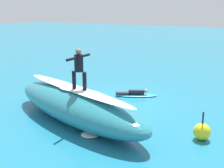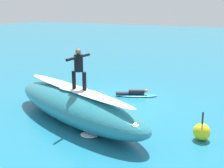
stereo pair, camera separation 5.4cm
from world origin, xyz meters
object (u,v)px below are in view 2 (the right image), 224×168
object	(u,v)px
surfer_riding	(79,66)
surfer_paddling	(134,92)
surfboard_riding	(79,91)
surfboard_paddling	(136,95)
buoy_marker	(202,132)

from	to	relation	value
surfer_riding	surfer_paddling	bearing A→B (deg)	-95.20
surfboard_riding	surfboard_paddling	world-z (taller)	surfboard_riding
surfboard_riding	surfboard_paddling	distance (m)	4.59
surfboard_paddling	surfer_paddling	distance (m)	0.21
surfer_riding	buoy_marker	size ratio (longest dim) A/B	1.56
surfboard_riding	buoy_marker	size ratio (longest dim) A/B	1.82
surfer_paddling	buoy_marker	world-z (taller)	buoy_marker
surfer_riding	buoy_marker	distance (m)	4.94
surfboard_riding	surfboard_paddling	bearing A→B (deg)	-96.57
surfboard_paddling	surfer_paddling	size ratio (longest dim) A/B	1.38
surfboard_riding	surfer_paddling	xyz separation A→B (m)	(-0.24, -4.34, -1.10)
surfer_riding	surfboard_paddling	xyz separation A→B (m)	(-0.35, -4.40, -2.21)
surfer_riding	surfer_paddling	distance (m)	4.80
surfer_riding	surfboard_paddling	size ratio (longest dim) A/B	0.75
buoy_marker	surfer_paddling	bearing A→B (deg)	-40.02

